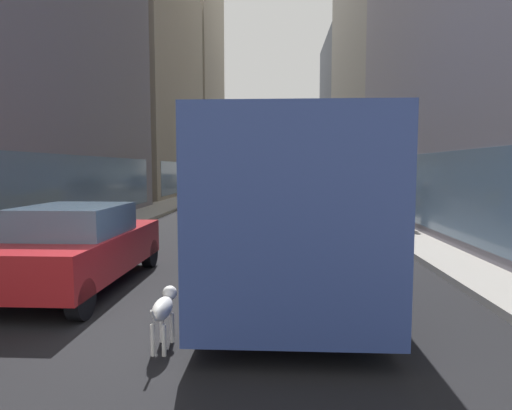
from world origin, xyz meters
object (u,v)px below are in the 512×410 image
object	(u,v)px
car_yellow_taxi	(231,199)
dalmatian_dog	(164,308)
transit_bus	(285,191)
car_silver_sedan	(259,181)
car_grey_wagon	(308,194)
car_black_suv	(298,186)
car_blue_hatchback	(279,182)
pedestrian_with_handbag	(400,205)
car_red_coupe	(79,246)

from	to	relation	value
car_yellow_taxi	dalmatian_dog	world-z (taller)	car_yellow_taxi
transit_bus	car_yellow_taxi	size ratio (longest dim) A/B	2.42
car_silver_sedan	dalmatian_dog	bearing A→B (deg)	-89.07
car_grey_wagon	transit_bus	bearing A→B (deg)	-96.25
car_black_suv	car_grey_wagon	bearing A→B (deg)	-90.00
transit_bus	car_silver_sedan	bearing A→B (deg)	93.34
car_black_suv	dalmatian_dog	distance (m)	31.33
car_grey_wagon	car_silver_sedan	bearing A→B (deg)	98.58
car_blue_hatchback	pedestrian_with_handbag	size ratio (longest dim) A/B	2.74
car_silver_sedan	transit_bus	bearing A→B (deg)	-86.66
car_silver_sedan	car_grey_wagon	distance (m)	26.82
car_grey_wagon	car_black_suv	world-z (taller)	same
dalmatian_dog	pedestrian_with_handbag	world-z (taller)	pedestrian_with_handbag
transit_bus	car_black_suv	xyz separation A→B (m)	(1.60, 26.14, -0.95)
car_red_coupe	car_black_suv	world-z (taller)	same
car_yellow_taxi	car_black_suv	world-z (taller)	same
car_yellow_taxi	car_red_coupe	xyz separation A→B (m)	(-1.60, -12.34, -0.00)
car_blue_hatchback	car_red_coupe	world-z (taller)	same
car_black_suv	dalmatian_dog	bearing A→B (deg)	-95.95
transit_bus	dalmatian_dog	world-z (taller)	transit_bus
car_grey_wagon	car_red_coupe	world-z (taller)	same
car_blue_hatchback	pedestrian_with_handbag	bearing A→B (deg)	-82.01
dalmatian_dog	transit_bus	bearing A→B (deg)	71.80
car_yellow_taxi	pedestrian_with_handbag	bearing A→B (deg)	-35.67
transit_bus	car_silver_sedan	xyz separation A→B (m)	(-2.40, 41.13, -0.95)
transit_bus	car_blue_hatchback	distance (m)	35.40
car_blue_hatchback	pedestrian_with_handbag	distance (m)	30.51
car_yellow_taxi	dalmatian_dog	distance (m)	14.98
car_black_suv	dalmatian_dog	xyz separation A→B (m)	(-3.25, -31.16, -0.31)
car_silver_sedan	car_grey_wagon	world-z (taller)	same
transit_bus	car_blue_hatchback	size ratio (longest dim) A/B	2.49
car_silver_sedan	car_yellow_taxi	size ratio (longest dim) A/B	0.89
dalmatian_dog	car_black_suv	bearing A→B (deg)	84.05
car_red_coupe	dalmatian_dog	size ratio (longest dim) A/B	4.52
car_blue_hatchback	car_grey_wagon	world-z (taller)	same
dalmatian_dog	car_grey_wagon	bearing A→B (deg)	80.60
car_red_coupe	pedestrian_with_handbag	xyz separation A→B (m)	(8.24, 7.57, 0.19)
transit_bus	car_blue_hatchback	xyz separation A→B (m)	(0.00, 35.39, -0.95)
car_silver_sedan	dalmatian_dog	size ratio (longest dim) A/B	4.37
car_silver_sedan	car_black_suv	distance (m)	15.51
car_black_suv	car_yellow_taxi	bearing A→B (deg)	-103.87
car_red_coupe	car_black_suv	bearing A→B (deg)	78.90
car_black_suv	car_blue_hatchback	bearing A→B (deg)	99.81
car_yellow_taxi	pedestrian_with_handbag	xyz separation A→B (m)	(6.64, -4.77, 0.19)
transit_bus	car_grey_wagon	size ratio (longest dim) A/B	2.63
car_silver_sedan	car_grey_wagon	xyz separation A→B (m)	(4.00, -26.52, -0.00)
car_blue_hatchback	pedestrian_with_handbag	xyz separation A→B (m)	(4.24, -30.22, 0.19)
car_yellow_taxi	car_red_coupe	bearing A→B (deg)	-97.39
car_red_coupe	pedestrian_with_handbag	size ratio (longest dim) A/B	2.57
car_silver_sedan	dalmatian_dog	world-z (taller)	car_silver_sedan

